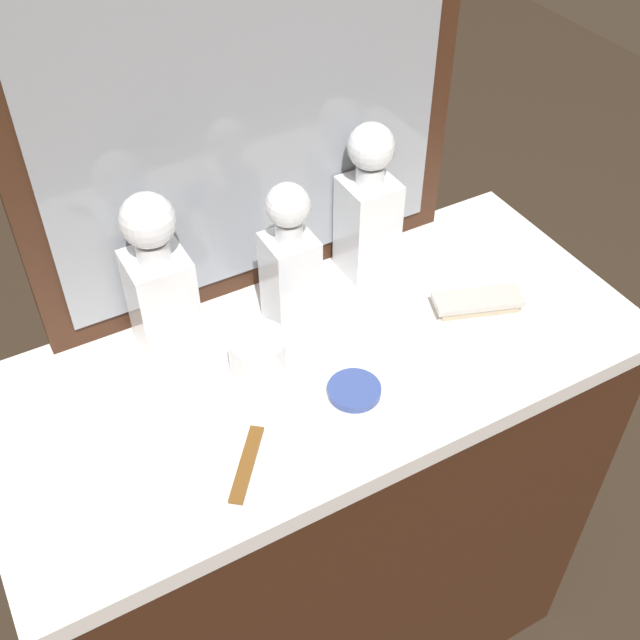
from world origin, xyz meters
TOP-DOWN VIEW (x-y plane):
  - ground_plane at (0.00, 0.00)m, footprint 6.00×6.00m
  - dresser at (0.00, 0.00)m, footprint 1.04×0.47m
  - dresser_mirror at (0.00, 0.22)m, footprint 0.72×0.03m
  - crystal_decanter_center at (-0.19, 0.14)m, footprint 0.09×0.09m
  - crystal_decanter_rear at (0.00, 0.09)m, footprint 0.07×0.07m
  - crystal_decanter_front at (0.18, 0.15)m, footprint 0.08×0.08m
  - crystal_tumbler_front at (-0.10, 0.01)m, footprint 0.09×0.09m
  - silver_brush_center at (0.28, -0.03)m, footprint 0.15×0.10m
  - porcelain_dish at (0.01, -0.09)m, footprint 0.08×0.08m
  - tortoiseshell_comb at (-0.19, -0.13)m, footprint 0.10×0.11m

SIDE VIEW (x-z plane):
  - ground_plane at x=0.00m, z-range 0.00..0.00m
  - dresser at x=0.00m, z-range 0.00..0.95m
  - tortoiseshell_comb at x=-0.19m, z-range 0.95..0.96m
  - porcelain_dish at x=0.01m, z-range 0.95..0.96m
  - silver_brush_center at x=0.28m, z-range 0.95..0.98m
  - crystal_tumbler_front at x=-0.10m, z-range 0.95..1.03m
  - crystal_decanter_rear at x=0.00m, z-range 0.93..1.19m
  - crystal_decanter_front at x=0.18m, z-range 0.92..1.20m
  - crystal_decanter_center at x=-0.19m, z-range 0.92..1.21m
  - dresser_mirror at x=0.00m, z-range 0.95..1.55m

